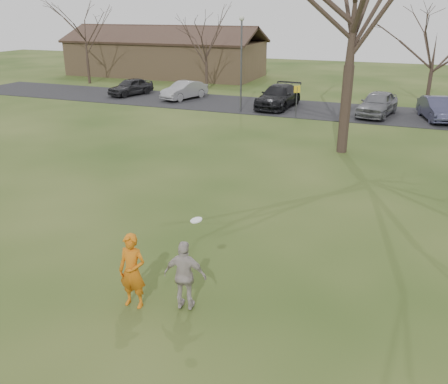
# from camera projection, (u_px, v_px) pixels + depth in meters

# --- Properties ---
(ground) EXTENTS (120.00, 120.00, 0.00)m
(ground) POSITION_uv_depth(u_px,v_px,m) (163.00, 306.00, 11.44)
(ground) COLOR #1E380F
(ground) RESTS_ON ground
(parking_strip) EXTENTS (62.00, 6.50, 0.04)m
(parking_strip) POSITION_uv_depth(u_px,v_px,m) (334.00, 111.00, 33.16)
(parking_strip) COLOR black
(parking_strip) RESTS_ON ground
(player_defender) EXTENTS (0.69, 0.47, 1.86)m
(player_defender) POSITION_uv_depth(u_px,v_px,m) (132.00, 271.00, 11.15)
(player_defender) COLOR #C86510
(player_defender) RESTS_ON ground
(car_0) EXTENTS (2.71, 4.29, 1.36)m
(car_0) POSITION_uv_depth(u_px,v_px,m) (131.00, 87.00, 39.00)
(car_0) COLOR #252528
(car_0) RESTS_ON parking_strip
(car_1) EXTENTS (2.59, 4.38, 1.36)m
(car_1) POSITION_uv_depth(u_px,v_px,m) (184.00, 90.00, 37.29)
(car_1) COLOR gray
(car_1) RESTS_ON parking_strip
(car_3) EXTENTS (2.48, 5.46, 1.55)m
(car_3) POSITION_uv_depth(u_px,v_px,m) (278.00, 96.00, 34.13)
(car_3) COLOR black
(car_3) RESTS_ON parking_strip
(car_4) EXTENTS (2.68, 4.92, 1.59)m
(car_4) POSITION_uv_depth(u_px,v_px,m) (378.00, 104.00, 31.41)
(car_4) COLOR slate
(car_4) RESTS_ON parking_strip
(car_5) EXTENTS (2.54, 4.55, 1.42)m
(car_5) POSITION_uv_depth(u_px,v_px,m) (437.00, 109.00, 30.23)
(car_5) COLOR #34354F
(car_5) RESTS_ON parking_strip
(catching_play) EXTENTS (1.06, 0.58, 2.29)m
(catching_play) POSITION_uv_depth(u_px,v_px,m) (185.00, 275.00, 11.00)
(catching_play) COLOR #AFA39D
(catching_play) RESTS_ON ground
(building) EXTENTS (20.60, 8.50, 5.14)m
(building) POSITION_uv_depth(u_px,v_px,m) (165.00, 57.00, 50.58)
(building) COLOR #8C6D4C
(building) RESTS_ON ground
(lamp_post) EXTENTS (0.34, 0.34, 6.27)m
(lamp_post) POSITION_uv_depth(u_px,v_px,m) (241.00, 52.00, 31.61)
(lamp_post) COLOR #47474C
(lamp_post) RESTS_ON ground
(sign_yellow) EXTENTS (0.35, 0.35, 2.08)m
(sign_yellow) POSITION_uv_depth(u_px,v_px,m) (297.00, 95.00, 30.72)
(sign_yellow) COLOR #47474C
(sign_yellow) RESTS_ON ground
(big_tree) EXTENTS (9.00, 9.00, 14.00)m
(big_tree) POSITION_uv_depth(u_px,v_px,m) (355.00, 1.00, 21.29)
(big_tree) COLOR #352821
(big_tree) RESTS_ON ground
(small_tree_row) EXTENTS (55.00, 5.90, 8.50)m
(small_tree_row) POSITION_uv_depth(u_px,v_px,m) (410.00, 50.00, 34.68)
(small_tree_row) COLOR #352821
(small_tree_row) RESTS_ON ground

